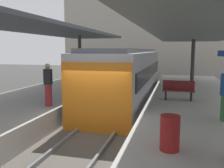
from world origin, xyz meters
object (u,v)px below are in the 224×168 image
at_px(commuter_train, 128,75).
at_px(passenger_mid_platform, 48,84).
at_px(platform_bench, 178,90).
at_px(litter_bin, 170,133).

relative_size(commuter_train, passenger_mid_platform, 7.19).
bearing_deg(platform_bench, litter_bin, -92.31).
relative_size(platform_bench, passenger_mid_platform, 0.82).
relative_size(litter_bin, passenger_mid_platform, 0.47).
bearing_deg(litter_bin, passenger_mid_platform, 145.15).
bearing_deg(commuter_train, litter_bin, -73.41).
xyz_separation_m(commuter_train, passenger_mid_platform, (-2.15, -5.62, 0.16)).
height_order(commuter_train, platform_bench, commuter_train).
bearing_deg(litter_bin, platform_bench, 87.69).
distance_m(platform_bench, passenger_mid_platform, 5.70).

